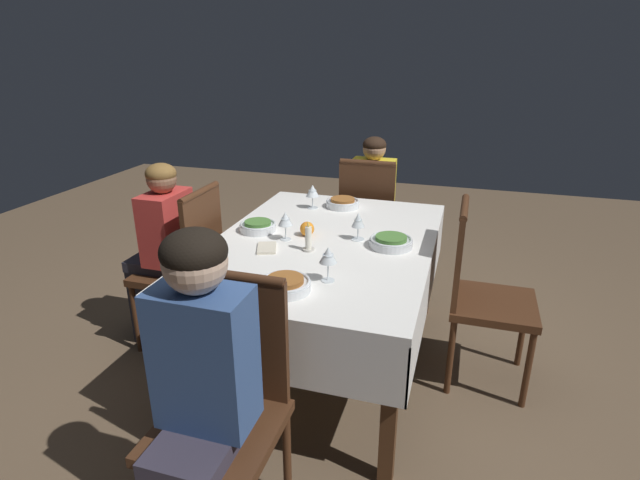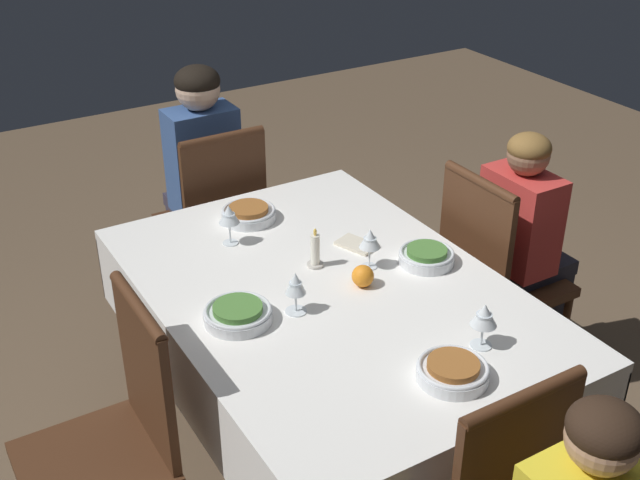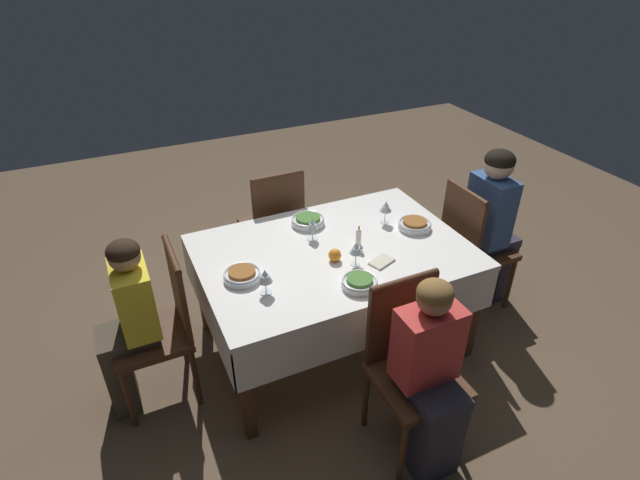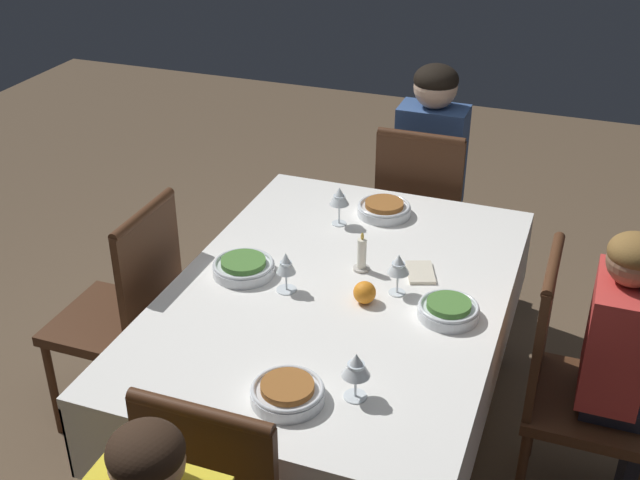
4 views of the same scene
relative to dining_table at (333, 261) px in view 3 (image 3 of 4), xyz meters
The scene contains 20 objects.
ground_plane 0.64m from the dining_table, ahead, with size 8.00×8.00×0.00m, color brown.
dining_table is the anchor object (origin of this frame).
chair_east 1.04m from the dining_table, ahead, with size 0.41×0.41×0.95m.
chair_south 0.80m from the dining_table, 86.76° to the right, with size 0.41×0.41×0.95m.
chair_west 1.04m from the dining_table, behind, with size 0.41×0.41×0.95m.
chair_north 0.80m from the dining_table, 96.74° to the left, with size 0.41×0.41×0.95m.
person_adult_denim 1.19m from the dining_table, ahead, with size 0.34×0.30×1.18m.
person_child_red 0.95m from the dining_table, 87.32° to the right, with size 0.30×0.33×1.07m.
person_child_yellow 1.20m from the dining_table, behind, with size 0.33×0.30×1.07m.
bowl_east 0.59m from the dining_table, ahead, with size 0.21×0.21×0.06m.
wine_glass_east 0.51m from the dining_table, 18.66° to the left, with size 0.08×0.08×0.15m.
bowl_south 0.40m from the dining_table, 94.96° to the right, with size 0.20×0.20×0.06m.
wine_glass_south 0.27m from the dining_table, 76.80° to the right, with size 0.07×0.07×0.15m.
bowl_west 0.59m from the dining_table, behind, with size 0.21×0.21×0.06m.
wine_glass_west 0.58m from the dining_table, 156.19° to the right, with size 0.08×0.08×0.15m.
bowl_north 0.36m from the dining_table, 92.93° to the left, with size 0.22×0.22×0.06m.
wine_glass_north 0.25m from the dining_table, 111.96° to the left, with size 0.07×0.07×0.14m.
candle_centerpiece 0.20m from the dining_table, 13.16° to the right, with size 0.06×0.06×0.15m.
orange_fruit 0.16m from the dining_table, 112.89° to the right, with size 0.07×0.07×0.07m, color orange.
napkin_red_folded 0.31m from the dining_table, 50.96° to the right, with size 0.17×0.13×0.01m.
Camera 3 is at (-1.12, -2.22, 2.35)m, focal length 28.00 mm.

